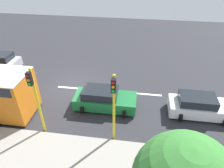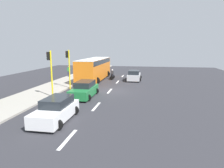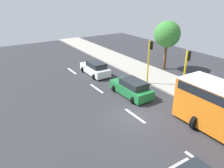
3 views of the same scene
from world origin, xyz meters
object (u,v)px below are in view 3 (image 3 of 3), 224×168
traffic_light_midblock (149,57)px  street_tree_south (167,34)px  car_green (132,88)px  car_white (95,68)px  traffic_light_corner (186,69)px

traffic_light_midblock → street_tree_south: street_tree_south is taller
car_green → car_white: same height
car_green → street_tree_south: bearing=25.4°
traffic_light_midblock → street_tree_south: (4.94, 2.64, 1.23)m
traffic_light_corner → street_tree_south: (4.94, 7.01, 1.23)m
traffic_light_corner → traffic_light_midblock: size_ratio=1.00×
traffic_light_midblock → street_tree_south: size_ratio=0.79×
car_green → traffic_light_corner: bearing=-48.7°
car_white → street_tree_south: street_tree_south is taller
car_white → traffic_light_corner: (3.04, -9.80, 2.22)m
traffic_light_corner → traffic_light_midblock: 4.37m
car_white → car_green: bearing=-88.7°
car_white → traffic_light_midblock: traffic_light_midblock is taller
traffic_light_corner → street_tree_south: size_ratio=0.79×
car_white → traffic_light_midblock: bearing=-60.8°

